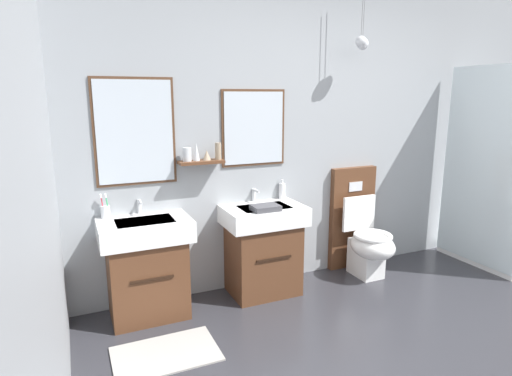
{
  "coord_description": "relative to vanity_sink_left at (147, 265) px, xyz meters",
  "views": [
    {
      "loc": [
        -2.22,
        -1.38,
        1.68
      ],
      "look_at": [
        -0.83,
        1.75,
        0.93
      ],
      "focal_mm": 30.01,
      "sensor_mm": 36.0,
      "label": 1
    }
  ],
  "objects": [
    {
      "name": "vanity_sink_right",
      "position": [
        0.98,
        0.0,
        0.0
      ],
      "size": [
        0.67,
        0.48,
        0.77
      ],
      "color": "#56331E",
      "rests_on": "ground"
    },
    {
      "name": "toilet",
      "position": [
        2.01,
        -0.0,
        -0.03
      ],
      "size": [
        0.48,
        0.62,
        1.0
      ],
      "color": "#56331E",
      "rests_on": "ground"
    },
    {
      "name": "toothbrush_cup",
      "position": [
        -0.26,
        0.16,
        0.41
      ],
      "size": [
        0.07,
        0.07,
        0.19
      ],
      "color": "silver",
      "rests_on": "vanity_sink_left"
    },
    {
      "name": "shower_tray",
      "position": [
        3.4,
        -0.31,
        0.02
      ],
      "size": [
        0.85,
        0.87,
        1.95
      ],
      "color": "white",
      "rests_on": "ground"
    },
    {
      "name": "bath_mat",
      "position": [
        -0.0,
        -0.59,
        -0.4
      ],
      "size": [
        0.68,
        0.44,
        0.01
      ],
      "primitive_type": "cube",
      "color": "#9E9993",
      "rests_on": "ground"
    },
    {
      "name": "folded_hand_towel",
      "position": [
        0.94,
        -0.14,
        0.38
      ],
      "size": [
        0.22,
        0.16,
        0.04
      ],
      "primitive_type": "cube",
      "color": "#47474C",
      "rests_on": "vanity_sink_right"
    },
    {
      "name": "wall_left",
      "position": [
        -0.64,
        -1.76,
        0.96
      ],
      "size": [
        0.12,
        4.15,
        2.73
      ],
      "primitive_type": "cube",
      "color": "#999EA3",
      "rests_on": "ground"
    },
    {
      "name": "tap_on_left_sink",
      "position": [
        -0.0,
        0.17,
        0.43
      ],
      "size": [
        0.03,
        0.13,
        0.11
      ],
      "color": "silver",
      "rests_on": "vanity_sink_left"
    },
    {
      "name": "tap_on_right_sink",
      "position": [
        0.98,
        0.17,
        0.43
      ],
      "size": [
        0.03,
        0.13,
        0.11
      ],
      "color": "silver",
      "rests_on": "vanity_sink_right"
    },
    {
      "name": "vanity_sink_left",
      "position": [
        0.0,
        0.0,
        0.0
      ],
      "size": [
        0.67,
        0.48,
        0.77
      ],
      "color": "#56331E",
      "rests_on": "ground"
    },
    {
      "name": "wall_back",
      "position": [
        1.72,
        0.26,
        0.96
      ],
      "size": [
        4.87,
        0.38,
        2.73
      ],
      "color": "#999EA3",
      "rests_on": "ground"
    },
    {
      "name": "soap_dispenser",
      "position": [
        1.24,
        0.17,
        0.43
      ],
      "size": [
        0.06,
        0.06,
        0.17
      ],
      "color": "white",
      "rests_on": "vanity_sink_right"
    }
  ]
}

